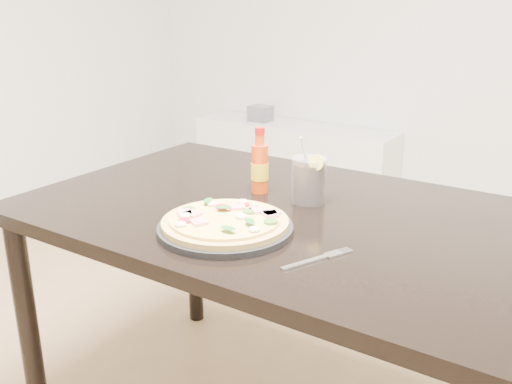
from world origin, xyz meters
The scene contains 8 objects.
dining_table centered at (0.30, 0.06, 0.67)m, with size 1.40×0.90×0.75m.
plate centered at (0.28, -0.15, 0.76)m, with size 0.33×0.33×0.02m, color black.
pizza centered at (0.28, -0.15, 0.78)m, with size 0.31×0.31×0.03m.
hot_sauce_bottle centered at (0.18, 0.15, 0.83)m, with size 0.06×0.06×0.19m.
cola_cup centered at (0.34, 0.15, 0.81)m, with size 0.10×0.10×0.19m.
fork centered at (0.54, -0.17, 0.75)m, with size 0.09×0.18×0.00m.
media_console centered at (-0.80, 2.07, 0.25)m, with size 1.40×0.34×0.50m, color white.
cd_stack centered at (-1.05, 2.05, 0.55)m, with size 0.14×0.12×0.10m.
Camera 1 is at (1.05, -1.19, 1.29)m, focal length 40.00 mm.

